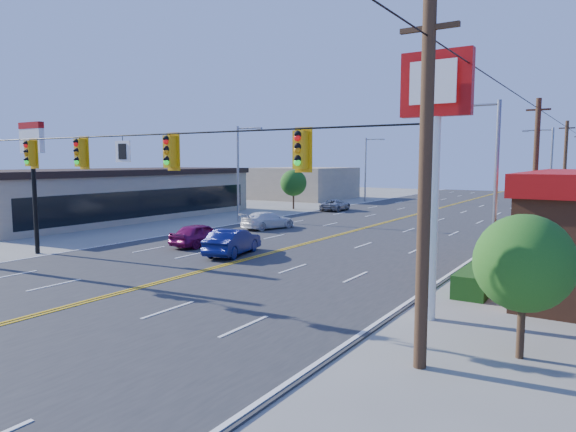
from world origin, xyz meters
The scene contains 20 objects.
ground centered at (0.00, 0.00, 0.00)m, with size 160.00×160.00×0.00m, color gray.
road centered at (0.00, 20.00, 0.03)m, with size 20.00×120.00×0.06m, color #2D2D30.
signal_span centered at (-0.12, 0.00, 4.89)m, with size 24.32×0.34×9.00m.
kfc_pylon centered at (11.00, 4.00, 6.04)m, with size 2.20×0.36×8.50m.
strip_mall centered at (-22.00, 18.00, 2.25)m, with size 10.40×26.40×4.40m.
pizza_hut_sign centered at (-11.00, 4.00, 5.18)m, with size 1.90×0.30×6.85m.
streetlight_se centered at (10.79, 14.00, 4.51)m, with size 2.55×0.25×8.00m.
streetlight_ne centered at (10.79, 38.00, 4.51)m, with size 2.55×0.25×8.00m.
streetlight_sw centered at (-10.79, 22.00, 4.51)m, with size 2.55×0.25×8.00m.
streetlight_nw centered at (-10.79, 48.00, 4.51)m, with size 2.55×0.25×8.00m.
utility_pole_near centered at (12.20, 18.00, 4.20)m, with size 0.28×0.28×8.40m, color #47301E.
utility_pole_mid centered at (12.20, 36.00, 4.20)m, with size 0.28×0.28×8.40m, color #47301E.
tree_kfc_rear centered at (13.50, 22.00, 2.93)m, with size 2.94×2.94×4.41m.
tree_kfc_front centered at (14.00, 2.00, 2.51)m, with size 2.52×2.52×3.78m.
tree_west centered at (-13.00, 34.00, 2.79)m, with size 2.80×2.80×4.20m.
bld_west_far centered at (-20.00, 48.00, 2.10)m, with size 11.00×12.00×4.20m, color tan.
car_magenta centered at (-4.91, 10.55, 0.68)m, with size 1.61×4.01×1.37m, color #7B0D4A.
car_blue centered at (-1.44, 9.34, 0.71)m, with size 1.51×4.32×1.42m, color #0E1557.
car_white centered at (-5.97, 19.16, 0.64)m, with size 1.78×4.39×1.27m, color white.
car_silver centered at (-8.17, 34.37, 0.59)m, with size 1.95×4.23×1.18m, color #99989D.
Camera 1 is at (15.87, -12.14, 5.12)m, focal length 32.00 mm.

